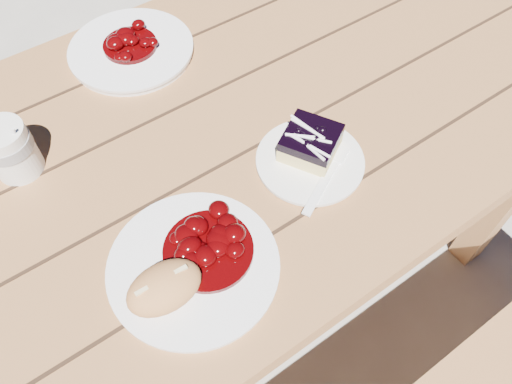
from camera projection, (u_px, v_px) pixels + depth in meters
ground at (176, 326)px, 1.47m from camera, size 60.00×60.00×0.00m
picnic_table at (136, 225)px, 0.98m from camera, size 2.00×1.55×0.75m
main_plate at (194, 267)px, 0.74m from camera, size 0.25×0.25×0.02m
goulash_stew at (208, 245)px, 0.73m from camera, size 0.14×0.14×0.04m
bread_roll at (164, 287)px, 0.69m from camera, size 0.11×0.08×0.06m
dessert_plate at (310, 162)px, 0.86m from camera, size 0.18×0.18×0.01m
blueberry_cake at (311, 143)px, 0.84m from camera, size 0.12×0.12×0.05m
fork_dessert at (322, 186)px, 0.82m from camera, size 0.15×0.10×0.00m
coffee_cup at (10, 150)px, 0.82m from camera, size 0.08×0.08×0.10m
second_plate at (132, 50)px, 1.01m from camera, size 0.25×0.25×0.02m
second_stew at (128, 39)px, 0.99m from camera, size 0.11×0.11×0.04m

